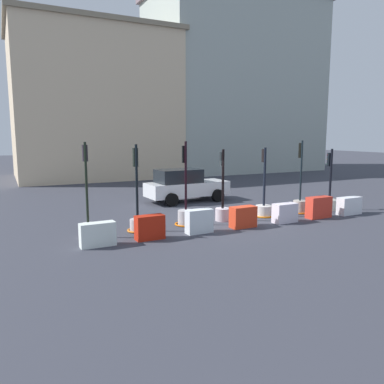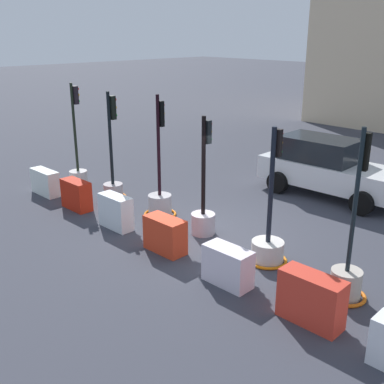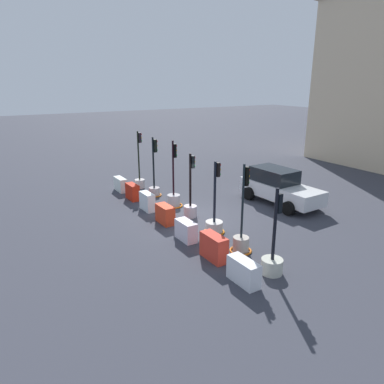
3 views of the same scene
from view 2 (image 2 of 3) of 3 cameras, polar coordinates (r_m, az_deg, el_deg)
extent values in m
plane|color=#373943|center=(11.85, 1.86, -5.17)|extent=(120.00, 120.00, 0.00)
cylinder|color=silver|center=(15.91, -13.54, 1.64)|extent=(0.58, 0.58, 0.50)
cylinder|color=black|center=(15.51, -14.01, 7.49)|extent=(0.09, 0.09, 2.82)
cube|color=black|center=(15.39, -13.92, 11.29)|extent=(0.17, 0.16, 0.56)
sphere|color=red|center=(15.41, -13.68, 12.02)|extent=(0.10, 0.10, 0.10)
sphere|color=orange|center=(15.43, -13.62, 11.33)|extent=(0.10, 0.10, 0.10)
sphere|color=green|center=(15.45, -13.57, 10.64)|extent=(0.10, 0.10, 0.10)
cylinder|color=#B8ADB0|center=(14.48, -9.49, 0.11)|extent=(0.58, 0.58, 0.46)
cylinder|color=black|center=(14.05, -9.84, 6.32)|extent=(0.10, 0.10, 2.75)
cube|color=black|center=(13.95, -9.59, 10.01)|extent=(0.16, 0.17, 0.68)
sphere|color=red|center=(13.96, -9.31, 10.98)|extent=(0.10, 0.10, 0.10)
sphere|color=orange|center=(14.00, -9.26, 10.06)|extent=(0.10, 0.10, 0.10)
sphere|color=green|center=(14.03, -9.21, 9.15)|extent=(0.10, 0.10, 0.10)
torus|color=orange|center=(14.54, -9.45, -0.60)|extent=(0.79, 0.79, 0.07)
cylinder|color=#AFAAAD|center=(12.98, -3.90, -1.60)|extent=(0.64, 0.64, 0.59)
cylinder|color=black|center=(12.50, -4.07, 5.51)|extent=(0.09, 0.09, 2.71)
cube|color=black|center=(12.40, -3.80, 9.42)|extent=(0.17, 0.13, 0.66)
sphere|color=red|center=(12.42, -3.56, 10.47)|extent=(0.11, 0.11, 0.11)
sphere|color=orange|center=(12.46, -3.54, 9.46)|extent=(0.11, 0.11, 0.11)
sphere|color=green|center=(12.49, -3.52, 8.46)|extent=(0.11, 0.11, 0.11)
torus|color=orange|center=(13.08, -3.88, -2.67)|extent=(0.90, 0.90, 0.06)
cylinder|color=silver|center=(11.83, 1.34, -3.83)|extent=(0.60, 0.60, 0.53)
cylinder|color=black|center=(11.34, 1.40, 3.10)|extent=(0.10, 0.10, 2.44)
cube|color=black|center=(11.21, 1.90, 7.26)|extent=(0.16, 0.15, 0.56)
sphere|color=red|center=(11.23, 2.24, 8.24)|extent=(0.09, 0.09, 0.09)
sphere|color=orange|center=(11.27, 2.22, 7.31)|extent=(0.09, 0.09, 0.09)
sphere|color=green|center=(11.31, 2.21, 6.39)|extent=(0.09, 0.09, 0.09)
cylinder|color=silver|center=(10.57, 9.10, -7.10)|extent=(0.71, 0.71, 0.48)
cylinder|color=black|center=(10.01, 9.54, 0.66)|extent=(0.10, 0.10, 2.53)
cube|color=black|center=(9.84, 10.33, 5.85)|extent=(0.17, 0.15, 0.57)
sphere|color=red|center=(9.86, 10.72, 6.98)|extent=(0.10, 0.10, 0.10)
sphere|color=orange|center=(9.90, 10.65, 5.91)|extent=(0.10, 0.10, 0.10)
sphere|color=green|center=(9.94, 10.59, 4.84)|extent=(0.10, 0.10, 0.10)
torus|color=orange|center=(10.66, 9.04, -8.10)|extent=(0.89, 0.89, 0.07)
cylinder|color=#B8ADA1|center=(9.56, 18.06, -10.52)|extent=(0.59, 0.59, 0.57)
cylinder|color=black|center=(8.90, 19.13, -1.21)|extent=(0.08, 0.08, 2.72)
cube|color=black|center=(8.73, 20.19, 4.58)|extent=(0.16, 0.15, 0.67)
sphere|color=red|center=(8.74, 20.65, 6.06)|extent=(0.09, 0.09, 0.09)
sphere|color=orange|center=(8.79, 20.48, 4.64)|extent=(0.09, 0.09, 0.09)
sphere|color=green|center=(8.84, 20.32, 3.24)|extent=(0.09, 0.09, 0.09)
torus|color=orange|center=(9.68, 17.91, -11.80)|extent=(0.82, 0.82, 0.07)
cube|color=white|center=(15.28, -17.31, 1.13)|extent=(1.14, 0.43, 0.78)
cube|color=red|center=(13.78, -13.79, -0.33)|extent=(1.00, 0.45, 0.84)
cube|color=silver|center=(12.25, -9.19, -2.37)|extent=(1.00, 0.43, 0.87)
cube|color=red|center=(10.85, -3.27, -5.18)|extent=(1.03, 0.51, 0.82)
cube|color=silver|center=(9.53, 4.34, -8.92)|extent=(1.02, 0.50, 0.78)
cube|color=red|center=(8.57, 14.21, -12.44)|extent=(1.15, 0.49, 0.92)
cube|color=silver|center=(14.99, 16.64, 2.08)|extent=(4.51, 1.87, 0.72)
cube|color=black|center=(15.04, 15.14, 5.07)|extent=(2.35, 1.56, 0.70)
cylinder|color=black|center=(13.80, 19.84, -1.29)|extent=(0.68, 0.31, 0.67)
cylinder|color=black|center=(16.46, 13.73, 2.50)|extent=(0.68, 0.31, 0.67)
cylinder|color=black|center=(15.01, 10.32, 1.16)|extent=(0.68, 0.31, 0.67)
camera|label=1|loc=(16.85, -63.68, 4.10)|focal=35.96mm
camera|label=3|loc=(5.84, 137.24, -2.41)|focal=33.51mm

